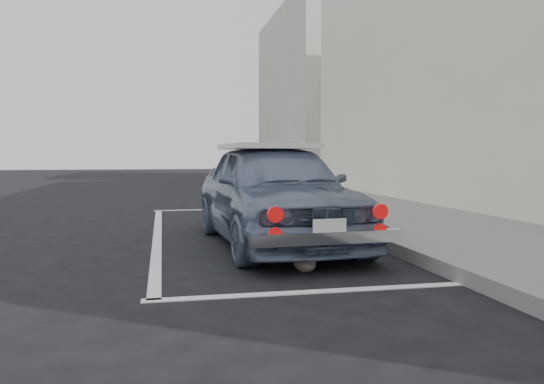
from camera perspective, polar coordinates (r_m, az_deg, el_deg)
The scene contains 8 objects.
ground at distance 4.98m, azimuth -1.96°, elevation -9.55°, with size 80.00×80.00×0.00m, color black.
sidewalk at distance 7.95m, azimuth 18.82°, elevation -4.11°, with size 2.80×40.00×0.15m, color slate.
building_far at distance 25.94m, azimuth 4.45°, elevation 10.26°, with size 3.50×10.00×8.00m, color #B8B2A6.
pline_rear at distance 4.62m, azimuth 5.35°, elevation -10.59°, with size 3.00×0.12×0.01m, color silver.
pline_front at distance 11.41m, azimuth -5.03°, elevation -1.86°, with size 3.00×0.12×0.01m, color silver.
pline_side at distance 7.86m, azimuth -12.23°, elevation -4.60°, with size 0.12×7.00×0.01m, color silver.
retro_coupe at distance 6.90m, azimuth 0.28°, elevation 0.01°, with size 1.82×4.08×1.36m.
cat at distance 5.32m, azimuth 3.62°, elevation -7.49°, with size 0.26×0.44×0.24m.
Camera 1 is at (-0.82, -4.77, 1.17)m, focal length 35.00 mm.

